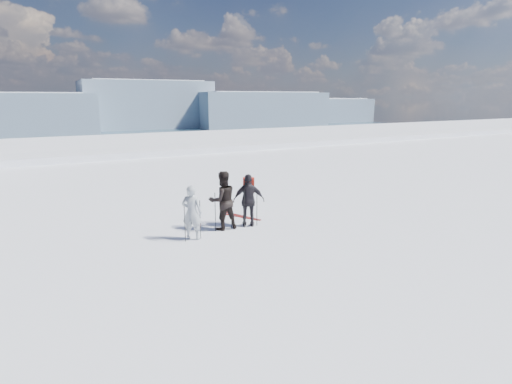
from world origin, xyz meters
The scene contains 8 objects.
lake_basin centered at (0.00, 30.00, -6.50)m, with size 820.00×820.00×71.62m.
far_mountain_range centered at (29.60, 454.78, -7.19)m, with size 770.00×110.00×53.00m.
skier_grey centered at (-3.56, 3.89, 0.88)m, with size 0.64×0.42×1.75m, color #949BA2.
skier_dark centered at (-2.31, 4.36, 1.01)m, with size 0.98×0.76×2.01m, color black.
skier_pack centered at (-1.39, 4.22, 0.93)m, with size 1.08×0.45×1.85m, color black.
backpack centered at (-1.28, 4.44, 2.11)m, with size 0.39×0.22×0.52m, color red.
ski_poles centered at (-2.40, 4.05, 0.64)m, with size 2.75×0.51×1.35m.
skis_loose centered at (-1.15, 5.35, 0.01)m, with size 1.01×1.58×0.03m.
Camera 1 is at (-7.39, -7.72, 4.41)m, focal length 28.00 mm.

